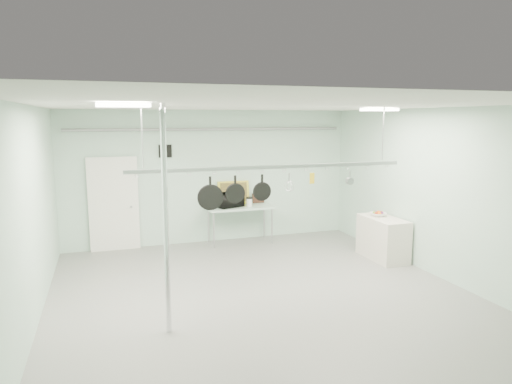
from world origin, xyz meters
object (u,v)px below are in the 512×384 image
object	(u,v)px
skillet_mid	(235,189)
chrome_pole	(166,222)
side_cabinet	(383,238)
coffee_canister	(249,203)
pot_rack	(273,165)
fruit_bowl	(378,214)
skillet_left	(210,193)
skillet_right	(262,187)
prep_table	(240,209)
microwave	(229,200)

from	to	relation	value
skillet_mid	chrome_pole	bearing A→B (deg)	-145.11
side_cabinet	coffee_canister	size ratio (longest dim) A/B	6.18
pot_rack	skillet_mid	size ratio (longest dim) A/B	10.59
fruit_bowl	skillet_left	bearing A→B (deg)	-162.16
fruit_bowl	chrome_pole	bearing A→B (deg)	-155.64
fruit_bowl	skillet_right	world-z (taller)	skillet_right
pot_rack	coffee_canister	distance (m)	3.49
side_cabinet	fruit_bowl	size ratio (longest dim) A/B	3.65
chrome_pole	skillet_right	bearing A→B (deg)	27.79
side_cabinet	pot_rack	distance (m)	3.62
skillet_right	side_cabinet	bearing A→B (deg)	20.52
pot_rack	coffee_canister	size ratio (longest dim) A/B	24.72
side_cabinet	fruit_bowl	world-z (taller)	fruit_bowl
skillet_mid	fruit_bowl	bearing A→B (deg)	18.77
chrome_pole	skillet_mid	distance (m)	1.56
prep_table	microwave	bearing A→B (deg)	177.43
chrome_pole	coffee_canister	xyz separation A→B (m)	(2.51, 4.11, -0.60)
prep_table	fruit_bowl	size ratio (longest dim) A/B	4.87
chrome_pole	skillet_right	size ratio (longest dim) A/B	7.40
prep_table	pot_rack	xyz separation A→B (m)	(-0.40, -3.30, 1.40)
coffee_canister	skillet_left	world-z (taller)	skillet_left
chrome_pole	coffee_canister	size ratio (longest dim) A/B	16.48
microwave	coffee_canister	bearing A→B (deg)	147.82
microwave	pot_rack	bearing A→B (deg)	68.16
pot_rack	fruit_bowl	distance (m)	3.45
chrome_pole	side_cabinet	world-z (taller)	chrome_pole
microwave	skillet_left	distance (m)	3.60
prep_table	fruit_bowl	world-z (taller)	fruit_bowl
chrome_pole	fruit_bowl	distance (m)	5.35
chrome_pole	microwave	bearing A→B (deg)	64.24
pot_rack	skillet_mid	distance (m)	0.75
pot_rack	skillet_right	xyz separation A→B (m)	(-0.19, 0.00, -0.36)
pot_rack	skillet_mid	xyz separation A→B (m)	(-0.66, 0.00, -0.37)
microwave	coffee_canister	size ratio (longest dim) A/B	3.18
side_cabinet	fruit_bowl	xyz separation A→B (m)	(-0.02, 0.19, 0.49)
skillet_right	fruit_bowl	bearing A→B (deg)	23.63
skillet_mid	prep_table	bearing A→B (deg)	71.29
chrome_pole	skillet_mid	size ratio (longest dim) A/B	7.06
skillet_left	skillet_right	distance (m)	0.88
coffee_canister	skillet_left	bearing A→B (deg)	-117.59
microwave	skillet_right	bearing A→B (deg)	64.85
microwave	skillet_left	xyz separation A→B (m)	(-1.20, -3.31, 0.74)
skillet_left	prep_table	bearing A→B (deg)	70.43
prep_table	microwave	world-z (taller)	microwave
skillet_left	skillet_right	world-z (taller)	same
skillet_right	pot_rack	bearing A→B (deg)	1.22
skillet_mid	skillet_right	size ratio (longest dim) A/B	1.05
microwave	skillet_mid	xyz separation A→B (m)	(-0.79, -3.31, 0.78)
prep_table	skillet_left	xyz separation A→B (m)	(-1.47, -3.30, 0.98)
side_cabinet	microwave	size ratio (longest dim) A/B	1.94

